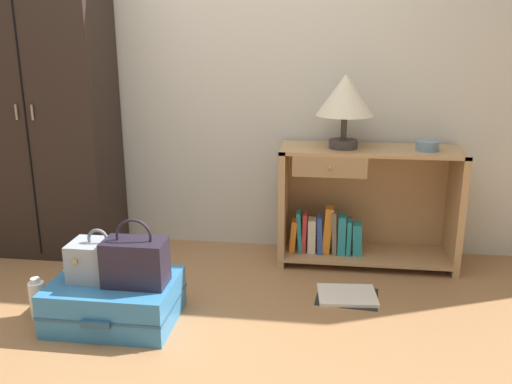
{
  "coord_description": "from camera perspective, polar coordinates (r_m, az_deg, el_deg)",
  "views": [
    {
      "loc": [
        0.71,
        -2.0,
        1.37
      ],
      "look_at": [
        0.34,
        0.82,
        0.55
      ],
      "focal_mm": 37.95,
      "sensor_mm": 36.0,
      "label": 1
    }
  ],
  "objects": [
    {
      "name": "ground_plane",
      "position": [
        2.52,
        -10.61,
        -17.11
      ],
      "size": [
        9.0,
        9.0,
        0.0
      ],
      "primitive_type": "plane",
      "color": "#9E7047"
    },
    {
      "name": "back_wall",
      "position": [
        3.57,
        -4.1,
        14.91
      ],
      "size": [
        6.4,
        0.1,
        2.6
      ],
      "primitive_type": "cube",
      "color": "beige",
      "rests_on": "ground_plane"
    },
    {
      "name": "wardrobe",
      "position": [
        3.68,
        -21.4,
        8.31
      ],
      "size": [
        0.82,
        0.47,
        1.89
      ],
      "color": "black",
      "rests_on": "ground_plane"
    },
    {
      "name": "bookshelf",
      "position": [
        3.41,
        10.92,
        -1.52
      ],
      "size": [
        1.07,
        0.39,
        0.73
      ],
      "color": "tan",
      "rests_on": "ground_plane"
    },
    {
      "name": "table_lamp",
      "position": [
        3.23,
        9.39,
        9.81
      ],
      "size": [
        0.34,
        0.34,
        0.43
      ],
      "color": "#3D3838",
      "rests_on": "bookshelf"
    },
    {
      "name": "bowl",
      "position": [
        3.31,
        17.61,
        4.66
      ],
      "size": [
        0.13,
        0.13,
        0.06
      ],
      "primitive_type": "cylinder",
      "color": "slate",
      "rests_on": "bookshelf"
    },
    {
      "name": "suitcase_large",
      "position": [
        2.82,
        -14.63,
        -11.02
      ],
      "size": [
        0.61,
        0.48,
        0.22
      ],
      "color": "teal",
      "rests_on": "ground_plane"
    },
    {
      "name": "train_case",
      "position": [
        2.77,
        -16.15,
        -6.92
      ],
      "size": [
        0.28,
        0.2,
        0.26
      ],
      "color": "#8E99A3",
      "rests_on": "suitcase_large"
    },
    {
      "name": "handbag",
      "position": [
        2.66,
        -12.59,
        -7.17
      ],
      "size": [
        0.3,
        0.17,
        0.33
      ],
      "color": "#231E2D",
      "rests_on": "suitcase_large"
    },
    {
      "name": "bottle",
      "position": [
        2.97,
        -22.03,
        -10.44
      ],
      "size": [
        0.08,
        0.08,
        0.22
      ],
      "color": "white",
      "rests_on": "ground_plane"
    },
    {
      "name": "open_book_on_floor",
      "position": [
        3.04,
        9.58,
        -10.71
      ],
      "size": [
        0.35,
        0.3,
        0.02
      ],
      "color": "white",
      "rests_on": "ground_plane"
    }
  ]
}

